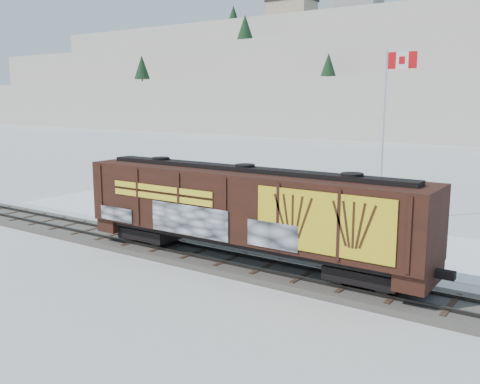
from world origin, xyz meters
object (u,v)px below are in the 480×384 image
Objects in this scene: car_silver at (165,205)px; flagpole at (384,161)px; car_dark at (384,236)px; car_white at (325,223)px; hopper_railcar at (245,208)px.

flagpole is at bearing -65.39° from car_silver.
car_dark is (2.31, -5.90, -3.26)m from flagpole.
car_silver reaches higher than car_white.
car_dark is at bearing -68.58° from flagpole.
hopper_railcar is 8.34m from car_dark.
car_white is 3.86m from car_dark.
flagpole reaches higher than car_white.
hopper_railcar is at bearing -98.16° from flagpole.
flagpole is at bearing -2.70° from car_dark.
hopper_railcar is at bearing -123.30° from car_silver.
flagpole is 7.12m from car_dark.
hopper_railcar is 1.59× the size of flagpole.
hopper_railcar is 4.01× the size of car_silver.
car_white reaches higher than car_dark.
car_dark is at bearing -81.42° from car_white.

